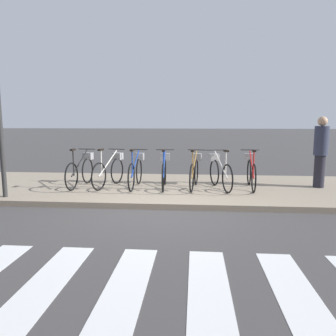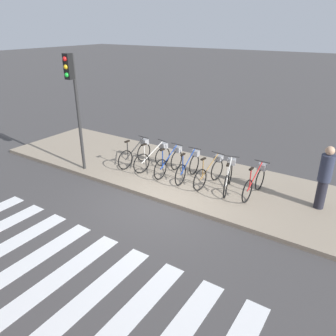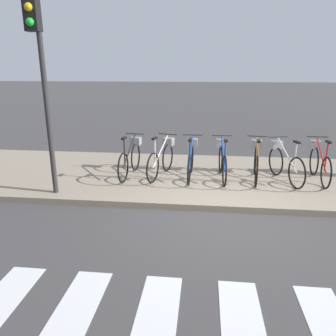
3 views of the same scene
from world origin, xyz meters
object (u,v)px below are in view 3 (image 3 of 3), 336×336
at_px(parked_bicycle_4, 256,160).
at_px(traffic_light, 38,52).
at_px(parked_bicycle_2, 191,159).
at_px(parked_bicycle_6, 319,161).
at_px(parked_bicycle_0, 131,157).
at_px(parked_bicycle_5, 284,161).
at_px(parked_bicycle_3, 222,160).
at_px(parked_bicycle_1, 162,157).

height_order(parked_bicycle_4, traffic_light, traffic_light).
bearing_deg(parked_bicycle_2, parked_bicycle_6, 2.03).
bearing_deg(parked_bicycle_4, parked_bicycle_0, -179.64).
bearing_deg(parked_bicycle_0, parked_bicycle_4, 0.36).
bearing_deg(parked_bicycle_4, parked_bicycle_6, 3.58).
height_order(parked_bicycle_2, parked_bicycle_5, same).
bearing_deg(parked_bicycle_3, parked_bicycle_5, 0.17).
bearing_deg(parked_bicycle_6, parked_bicycle_2, -177.97).
height_order(parked_bicycle_4, parked_bicycle_6, same).
relative_size(parked_bicycle_2, parked_bicycle_4, 1.00).
distance_m(parked_bicycle_4, parked_bicycle_5, 0.61).
distance_m(parked_bicycle_4, parked_bicycle_6, 1.39).
bearing_deg(parked_bicycle_6, traffic_light, -164.79).
relative_size(parked_bicycle_3, parked_bicycle_5, 1.03).
xyz_separation_m(parked_bicycle_5, parked_bicycle_6, (0.78, 0.10, 0.00)).
distance_m(parked_bicycle_0, parked_bicycle_6, 4.26).
relative_size(parked_bicycle_3, parked_bicycle_4, 1.00).
xyz_separation_m(parked_bicycle_1, parked_bicycle_2, (0.67, -0.04, 0.00)).
relative_size(parked_bicycle_2, parked_bicycle_5, 1.03).
bearing_deg(traffic_light, parked_bicycle_3, 22.42).
xyz_separation_m(parked_bicycle_2, traffic_light, (-2.69, -1.41, 2.27)).
height_order(parked_bicycle_0, parked_bicycle_6, same).
bearing_deg(parked_bicycle_3, parked_bicycle_2, 179.78).
bearing_deg(parked_bicycle_5, traffic_light, -163.53).
relative_size(parked_bicycle_3, parked_bicycle_6, 1.00).
height_order(parked_bicycle_3, parked_bicycle_6, same).
distance_m(parked_bicycle_1, parked_bicycle_6, 3.53).
relative_size(parked_bicycle_1, parked_bicycle_2, 0.97).
relative_size(parked_bicycle_1, traffic_light, 0.42).
bearing_deg(traffic_light, parked_bicycle_4, 18.87).
bearing_deg(parked_bicycle_0, parked_bicycle_2, 0.16).
bearing_deg(parked_bicycle_2, parked_bicycle_3, -0.22).
bearing_deg(parked_bicycle_6, parked_bicycle_4, -176.42).
bearing_deg(parked_bicycle_2, parked_bicycle_4, 0.55).
relative_size(parked_bicycle_0, parked_bicycle_1, 1.02).
relative_size(parked_bicycle_2, parked_bicycle_3, 1.00).
bearing_deg(parked_bicycle_4, parked_bicycle_3, -178.71).
bearing_deg(traffic_light, parked_bicycle_5, 16.47).
xyz_separation_m(parked_bicycle_0, parked_bicycle_6, (4.26, 0.10, 0.00)).
bearing_deg(parked_bicycle_5, parked_bicycle_0, -179.92).
xyz_separation_m(parked_bicycle_4, traffic_light, (-4.15, -1.42, 2.27)).
xyz_separation_m(parked_bicycle_0, parked_bicycle_2, (1.41, 0.00, 0.00)).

